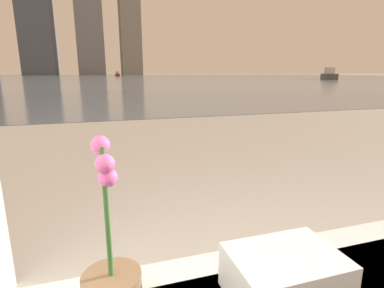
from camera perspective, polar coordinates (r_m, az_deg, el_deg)
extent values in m
cylinder|color=#38662D|center=(0.70, -15.90, -12.74)|extent=(0.01, 0.01, 0.30)
sphere|color=pink|center=(0.66, -17.06, -0.18)|extent=(0.04, 0.04, 0.04)
sphere|color=pink|center=(0.64, -16.26, -3.62)|extent=(0.04, 0.04, 0.04)
sphere|color=pink|center=(0.66, -15.73, -6.12)|extent=(0.04, 0.04, 0.04)
cube|color=white|center=(0.83, 17.18, -22.90)|extent=(0.27, 0.19, 0.04)
cube|color=white|center=(0.81, 17.39, -20.62)|extent=(0.27, 0.19, 0.04)
cube|color=slate|center=(61.83, -17.16, 11.98)|extent=(180.00, 110.00, 0.01)
cube|color=maroon|center=(83.34, -14.01, 12.63)|extent=(1.15, 3.18, 0.55)
cube|color=#B2A893|center=(83.34, -14.03, 13.03)|extent=(0.81, 1.20, 0.63)
cube|color=#4C4C51|center=(49.79, 24.63, 11.61)|extent=(3.72, 4.80, 0.81)
cube|color=silver|center=(49.79, 24.73, 12.60)|extent=(1.88, 2.08, 0.93)
cube|color=#4C515B|center=(121.28, -27.84, 22.80)|extent=(10.20, 13.78, 47.20)
cube|color=slate|center=(119.18, -19.07, 21.52)|extent=(9.21, 7.57, 38.05)
cube|color=gray|center=(121.08, -11.99, 25.08)|extent=(7.15, 10.08, 51.65)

